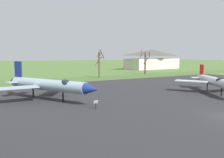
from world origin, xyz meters
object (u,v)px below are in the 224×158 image
object	(u,v)px
jet_fighter_rear_center	(49,85)
visitor_building	(152,59)
info_placard_rear_center	(96,104)
jet_fighter_front_left	(215,81)

from	to	relation	value
jet_fighter_rear_center	visitor_building	distance (m)	84.21
jet_fighter_rear_center	info_placard_rear_center	xyz separation A→B (m)	(3.57, -7.85, -1.66)
visitor_building	jet_fighter_front_left	bearing A→B (deg)	-121.92
visitor_building	info_placard_rear_center	bearing A→B (deg)	-134.54
jet_fighter_front_left	jet_fighter_rear_center	bearing A→B (deg)	162.84
jet_fighter_rear_center	visitor_building	world-z (taller)	visitor_building
jet_fighter_rear_center	jet_fighter_front_left	bearing A→B (deg)	-17.16
jet_fighter_front_left	visitor_building	size ratio (longest dim) A/B	0.46
jet_fighter_front_left	info_placard_rear_center	xyz separation A→B (m)	(-22.28, 0.13, -1.44)
jet_fighter_rear_center	visitor_building	xyz separation A→B (m)	(64.51, 54.08, 2.35)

